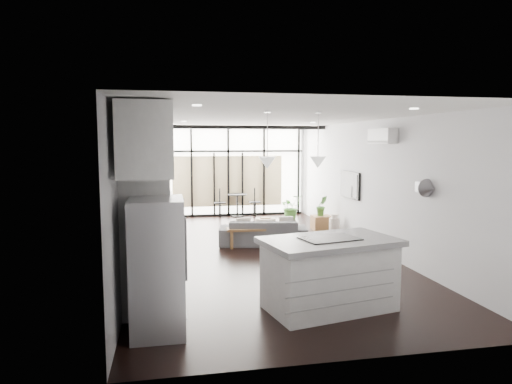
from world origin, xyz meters
name	(u,v)px	position (x,y,z in m)	size (l,w,h in m)	color
floor	(259,251)	(0.00, 0.00, 0.00)	(5.00, 10.00, 0.00)	black
ceiling	(259,119)	(0.00, 0.00, 2.80)	(5.00, 10.00, 0.00)	silver
wall_left	(137,189)	(-2.50, 0.00, 1.40)	(0.02, 10.00, 2.80)	silver
wall_right	(369,184)	(2.50, 0.00, 1.40)	(0.02, 10.00, 2.80)	silver
wall_back	(228,172)	(0.00, 5.00, 1.40)	(5.00, 0.02, 2.80)	silver
wall_front	(353,232)	(0.00, -5.00, 1.40)	(5.00, 0.02, 2.80)	silver
glazing	(228,172)	(0.00, 4.88, 1.40)	(5.00, 0.20, 2.80)	black
skylight	(232,127)	(0.00, 4.00, 2.77)	(4.70, 1.90, 0.06)	silver
neighbour_building	(228,181)	(0.00, 4.95, 1.10)	(3.50, 0.02, 1.60)	#D0B88F
island	(329,274)	(0.30, -3.50, 0.50)	(1.83, 1.08, 1.00)	white
cooktop	(330,238)	(0.30, -3.50, 1.01)	(0.77, 0.51, 0.01)	black
fridge	(157,266)	(-2.03, -3.85, 0.83)	(0.64, 0.80, 1.66)	#A3A3A8
appliance_column	(145,218)	(-2.19, -3.15, 1.32)	(0.68, 0.71, 2.63)	white
upper_cabinets	(147,140)	(-2.12, -3.50, 2.35)	(0.62, 1.75, 0.86)	white
pendant_left	(267,163)	(-0.40, -2.65, 2.02)	(0.26, 0.26, 0.18)	silver
pendant_right	(318,162)	(0.40, -2.65, 2.02)	(0.26, 0.26, 0.18)	silver
sofa	(263,228)	(0.23, 0.64, 0.39)	(1.99, 0.58, 0.78)	#454547
console_bench	(257,237)	(0.04, 0.43, 0.22)	(1.34, 0.34, 0.43)	brown
pouf	(265,226)	(0.53, 1.78, 0.21)	(0.52, 0.52, 0.42)	#EDE5CB
crate	(321,223)	(2.14, 2.11, 0.19)	(0.49, 0.49, 0.37)	brown
plant_tall	(291,209)	(1.79, 3.92, 0.29)	(0.67, 0.74, 0.58)	#396F28
plant_crate	(322,211)	(2.14, 2.11, 0.49)	(0.30, 0.54, 0.24)	#396F28
milk_can	(334,224)	(2.25, 1.44, 0.26)	(0.26, 0.26, 0.52)	beige
bistro_set	(237,205)	(0.25, 4.66, 0.35)	(1.48, 0.59, 0.71)	black
tv	(350,185)	(2.46, 1.00, 1.30)	(0.05, 1.10, 0.65)	black
ac_unit	(382,136)	(2.38, -0.80, 2.45)	(0.22, 0.90, 0.30)	white
framed_art	(136,183)	(-2.47, -0.50, 1.55)	(0.04, 0.70, 0.90)	black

